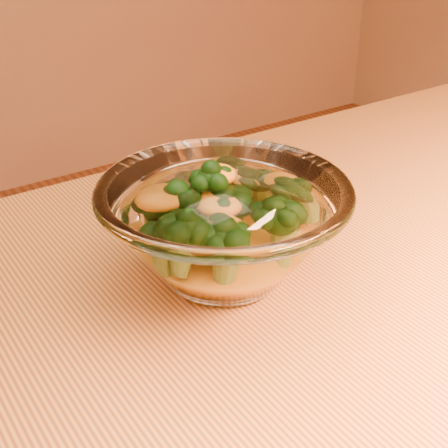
% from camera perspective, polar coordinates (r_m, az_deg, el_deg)
% --- Properties ---
extents(table, '(1.20, 0.80, 0.75)m').
position_cam_1_polar(table, '(0.64, 15.20, -13.94)').
color(table, '#C77E3B').
rests_on(table, ground).
extents(glass_bowl, '(0.22, 0.22, 0.10)m').
position_cam_1_polar(glass_bowl, '(0.55, 0.00, -0.44)').
color(glass_bowl, white).
rests_on(glass_bowl, table).
extents(cheese_sauce, '(0.11, 0.11, 0.03)m').
position_cam_1_polar(cheese_sauce, '(0.57, 0.00, -2.28)').
color(cheese_sauce, orange).
rests_on(cheese_sauce, glass_bowl).
extents(broccoli_heap, '(0.15, 0.15, 0.08)m').
position_cam_1_polar(broccoli_heap, '(0.55, -0.45, 0.93)').
color(broccoli_heap, black).
rests_on(broccoli_heap, cheese_sauce).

